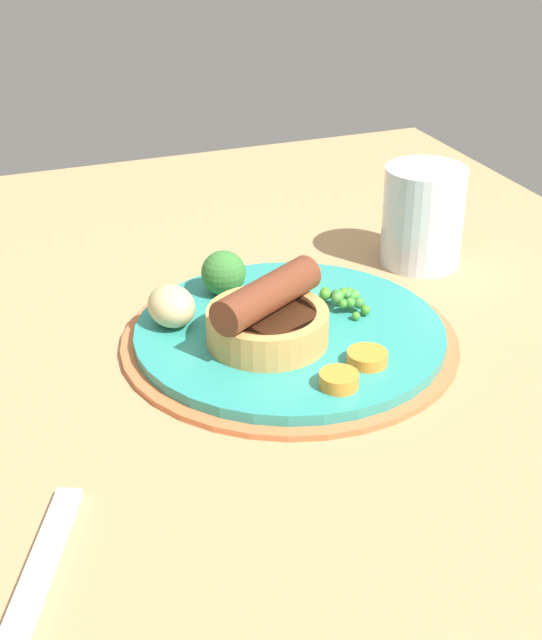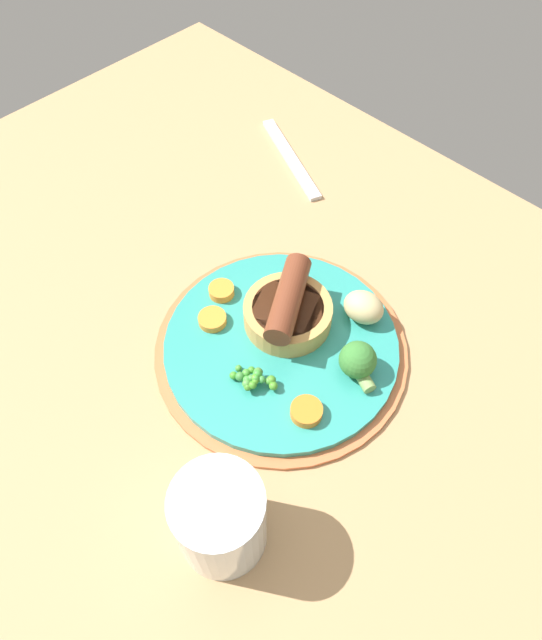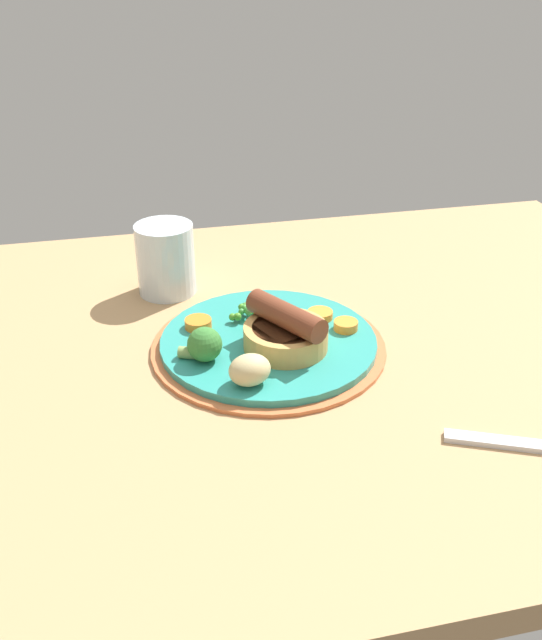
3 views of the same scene
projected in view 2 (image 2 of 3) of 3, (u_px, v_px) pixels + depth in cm
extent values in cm
cube|color=tan|center=(254.00, 334.00, 65.71)|extent=(110.00, 80.00, 3.00)
cylinder|color=#CC6B3D|center=(284.00, 346.00, 62.72)|extent=(27.67, 27.67, 0.50)
cylinder|color=teal|center=(284.00, 344.00, 62.35)|extent=(25.46, 25.46, 1.40)
cylinder|color=tan|center=(288.00, 314.00, 62.12)|extent=(9.68, 9.68, 2.74)
cylinder|color=#472614|center=(288.00, 307.00, 61.12)|extent=(7.74, 7.74, 0.30)
cylinder|color=brown|center=(288.00, 298.00, 59.83)|extent=(7.76, 10.38, 2.87)
sphere|color=#4B973D|center=(247.00, 384.00, 57.44)|extent=(0.91, 0.91, 0.91)
sphere|color=#3B913F|center=(262.00, 380.00, 57.68)|extent=(0.78, 0.78, 0.78)
sphere|color=green|center=(257.00, 374.00, 57.89)|extent=(0.98, 0.98, 0.98)
sphere|color=#4E9427|center=(255.00, 378.00, 57.51)|extent=(0.77, 0.77, 0.77)
sphere|color=#479126|center=(255.00, 381.00, 57.44)|extent=(0.74, 0.74, 0.74)
sphere|color=#4D8B3A|center=(258.00, 372.00, 58.12)|extent=(0.98, 0.98, 0.98)
sphere|color=#4A9A39|center=(252.00, 378.00, 57.64)|extent=(0.71, 0.71, 0.71)
sphere|color=#4A9736|center=(269.00, 381.00, 57.89)|extent=(0.74, 0.74, 0.74)
sphere|color=green|center=(233.00, 375.00, 58.58)|extent=(0.83, 0.83, 0.83)
sphere|color=#398338|center=(240.00, 376.00, 58.12)|extent=(0.99, 0.99, 0.99)
sphere|color=#47922A|center=(271.00, 380.00, 57.92)|extent=(0.98, 0.98, 0.98)
sphere|color=#428928|center=(248.00, 387.00, 57.33)|extent=(0.80, 0.80, 0.80)
sphere|color=#3E902A|center=(251.00, 370.00, 58.53)|extent=(0.77, 0.77, 0.77)
sphere|color=green|center=(247.00, 380.00, 57.66)|extent=(0.85, 0.85, 0.85)
sphere|color=#499128|center=(273.00, 386.00, 57.68)|extent=(0.92, 0.92, 0.92)
sphere|color=#459328|center=(252.00, 385.00, 57.29)|extent=(0.85, 0.85, 0.85)
sphere|color=#40863D|center=(251.00, 378.00, 57.63)|extent=(0.78, 0.78, 0.78)
sphere|color=green|center=(246.00, 373.00, 58.27)|extent=(0.87, 0.87, 0.87)
sphere|color=green|center=(255.00, 378.00, 57.49)|extent=(0.82, 0.82, 0.82)
sphere|color=#428E33|center=(239.00, 368.00, 59.32)|extent=(0.72, 0.72, 0.72)
sphere|color=#387A33|center=(358.00, 360.00, 58.06)|extent=(3.92, 3.92, 3.92)
cylinder|color=#7A9E56|center=(366.00, 382.00, 57.98)|extent=(2.23, 1.97, 1.37)
ellipsoid|color=#CCB77F|center=(364.00, 307.00, 62.23)|extent=(5.12, 4.46, 3.39)
cylinder|color=orange|center=(212.00, 319.00, 62.78)|extent=(4.06, 4.06, 0.96)
cylinder|color=orange|center=(306.00, 411.00, 56.25)|extent=(4.35, 4.35, 1.13)
cylinder|color=orange|center=(221.00, 291.00, 64.99)|extent=(4.05, 4.05, 1.09)
cube|color=silver|center=(291.00, 158.00, 80.93)|extent=(17.09, 8.81, 0.60)
cylinder|color=silver|center=(220.00, 519.00, 47.42)|extent=(7.78, 7.78, 9.61)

